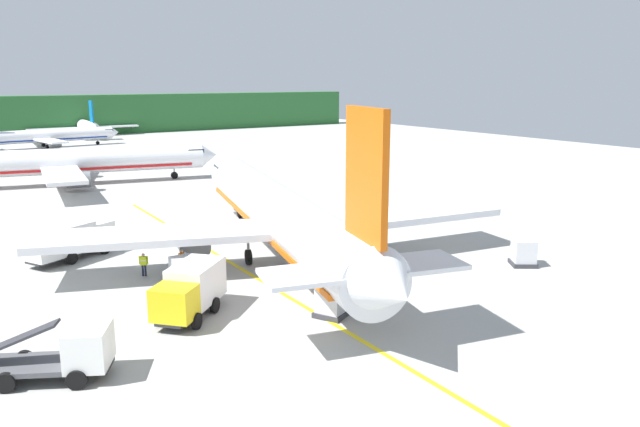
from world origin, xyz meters
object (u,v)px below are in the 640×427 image
object	(u,v)px
crew_marshaller	(182,259)
cargo_container_mid	(185,271)
airliner_foreground	(279,214)
airliner_far_taxiway	(48,136)
airliner_mid_apron	(75,162)
cargo_container_far	(523,252)
crew_loader_left	(144,263)
service_truck_baggage	(70,239)
service_truck_catering	(61,354)
service_truck_fuel	(190,290)
cargo_container_near	(332,300)
airliner_distant	(83,126)

from	to	relation	value
crew_marshaller	cargo_container_mid	bearing A→B (deg)	-106.49
airliner_foreground	airliner_far_taxiway	distance (m)	89.40
airliner_foreground	airliner_mid_apron	bearing A→B (deg)	98.11
cargo_container_far	airliner_mid_apron	bearing A→B (deg)	110.34
crew_loader_left	cargo_container_far	bearing A→B (deg)	-27.39
airliner_mid_apron	service_truck_baggage	bearing A→B (deg)	-102.03
airliner_mid_apron	cargo_container_mid	bearing A→B (deg)	-92.78
service_truck_baggage	service_truck_catering	xyz separation A→B (m)	(-4.06, -19.31, -0.37)
service_truck_fuel	cargo_container_far	bearing A→B (deg)	-9.12
airliner_mid_apron	crew_marshaller	distance (m)	41.95
airliner_foreground	cargo_container_far	xyz separation A→B (m)	(13.83, -11.24, -2.43)
service_truck_baggage	crew_marshaller	world-z (taller)	service_truck_baggage
service_truck_fuel	crew_marshaller	xyz separation A→B (m)	(2.39, 7.88, -0.60)
service_truck_catering	cargo_container_far	distance (m)	31.24
cargo_container_mid	cargo_container_far	bearing A→B (deg)	-22.81
service_truck_fuel	cargo_container_near	size ratio (longest dim) A/B	2.42
airliner_far_taxiway	crew_loader_left	world-z (taller)	airliner_far_taxiway
airliner_mid_apron	service_truck_baggage	distance (m)	35.16
airliner_mid_apron	crew_marshaller	size ratio (longest dim) A/B	21.52
airliner_foreground	service_truck_baggage	distance (m)	15.65
airliner_far_taxiway	cargo_container_near	bearing A→B (deg)	-90.78
airliner_foreground	airliner_mid_apron	size ratio (longest dim) A/B	1.16
airliner_mid_apron	cargo_container_mid	xyz separation A→B (m)	(-2.15, -44.30, -1.99)
service_truck_catering	cargo_container_mid	world-z (taller)	service_truck_catering
service_truck_fuel	airliner_foreground	bearing A→B (deg)	37.06
service_truck_catering	cargo_container_mid	distance (m)	13.16
airliner_distant	service_truck_catering	xyz separation A→B (m)	(-26.68, -122.41, -1.25)
service_truck_fuel	cargo_container_mid	size ratio (longest dim) A/B	2.82
service_truck_fuel	airliner_distant	bearing A→B (deg)	80.83
airliner_foreground	airliner_distant	bearing A→B (deg)	85.22
airliner_foreground	service_truck_baggage	bearing A→B (deg)	149.21
crew_marshaller	airliner_distant	bearing A→B (deg)	81.40
cargo_container_near	cargo_container_far	world-z (taller)	cargo_container_near
service_truck_baggage	airliner_distant	bearing A→B (deg)	77.62
service_truck_fuel	crew_marshaller	world-z (taller)	service_truck_fuel
airliner_far_taxiway	service_truck_fuel	size ratio (longest dim) A/B	4.98
airliner_distant	airliner_foreground	bearing A→B (deg)	-94.78
cargo_container_mid	service_truck_catering	bearing A→B (deg)	-134.55
crew_loader_left	crew_marshaller	bearing A→B (deg)	-14.43
service_truck_catering	crew_marshaller	xyz separation A→B (m)	(9.95, 11.80, -0.19)
airliner_distant	crew_loader_left	bearing A→B (deg)	-99.92
airliner_far_taxiway	cargo_container_far	bearing A→B (deg)	-81.20
cargo_container_mid	cargo_container_far	size ratio (longest dim) A/B	0.82
airliner_foreground	airliner_far_taxiway	bearing A→B (deg)	91.12
airliner_far_taxiway	crew_marshaller	world-z (taller)	airliner_far_taxiway
service_truck_catering	cargo_container_near	distance (m)	14.29
cargo_container_far	cargo_container_near	bearing A→B (deg)	-178.13
cargo_container_mid	cargo_container_near	bearing A→B (deg)	-62.74
cargo_container_far	crew_marshaller	bearing A→B (deg)	151.25
airliner_foreground	service_truck_fuel	bearing A→B (deg)	-142.94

